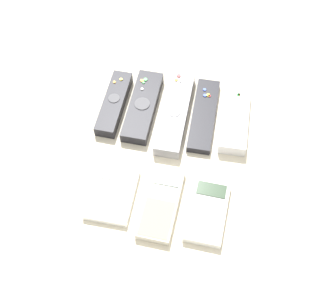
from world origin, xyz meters
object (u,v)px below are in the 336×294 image
Objects in this scene: remote_4 at (235,119)px; calculator_0 at (112,194)px; remote_3 at (204,115)px; remote_0 at (114,103)px; remote_2 at (173,112)px; remote_1 at (143,106)px; calculator_2 at (207,212)px; calculator_1 at (161,203)px.

remote_4 is 0.29m from calculator_0.
remote_3 is 1.53× the size of calculator_0.
remote_0 is 0.13m from remote_2.
remote_1 is 1.51× the size of calculator_0.
remote_3 is 0.22m from calculator_2.
remote_1 is at bearing 4.49° from remote_0.
calculator_1 is (0.01, -0.20, -0.00)m from remote_2.
remote_4 is (0.13, 0.00, 0.00)m from remote_2.
remote_1 is at bearing 176.79° from remote_2.
remote_4 is 0.24m from calculator_1.
calculator_1 is at bearing -54.56° from remote_0.
calculator_2 is at bearing 0.98° from calculator_1.
calculator_0 is 0.09m from calculator_1.
remote_3 is at bearing 7.03° from remote_2.
calculator_1 is (0.09, -0.00, 0.00)m from calculator_0.
remote_4 is 1.24× the size of calculator_2.
remote_2 is at bearing -174.20° from remote_3.
remote_1 is 1.38× the size of calculator_2.
remote_2 is at bearing -2.44° from remote_1.
remote_0 reaches higher than calculator_0.
remote_3 and calculator_1 have the same top height.
remote_1 is 0.22m from calculator_1.
remote_2 is 0.06m from remote_3.
remote_4 is at bearing 2.37° from remote_0.
remote_0 reaches higher than remote_3.
remote_4 reaches higher than calculator_1.
remote_1 reaches higher than calculator_2.
remote_4 is 1.05× the size of calculator_1.
calculator_1 is (-0.12, -0.21, -0.00)m from remote_4.
calculator_0 is 0.91× the size of calculator_2.
remote_3 is at bearing 3.35° from remote_0.
remote_3 is at bearing 2.56° from remote_1.
remote_1 is (0.06, 0.00, -0.00)m from remote_0.
remote_2 is 1.61× the size of calculator_2.
calculator_2 is (-0.03, -0.21, -0.00)m from remote_4.
calculator_0 is (-0.02, -0.21, -0.01)m from remote_1.
calculator_1 is 0.09m from calculator_2.
calculator_1 is at bearing -1.39° from calculator_0.
remote_2 is at bearing 1.00° from remote_0.
calculator_1 is at bearing -68.26° from remote_1.
remote_0 is 0.90× the size of remote_1.
calculator_2 is (0.09, -0.00, -0.00)m from calculator_1.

